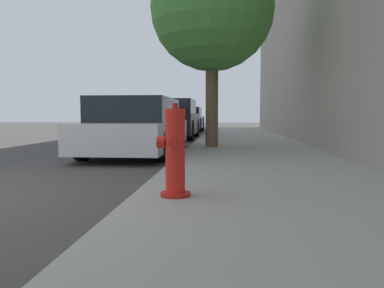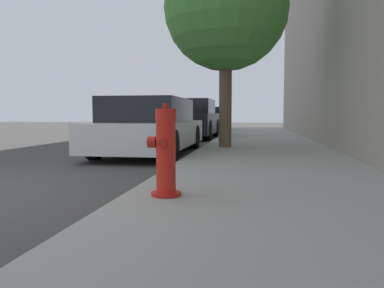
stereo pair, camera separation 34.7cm
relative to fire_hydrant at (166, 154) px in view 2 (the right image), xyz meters
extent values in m
cube|color=#99968E|center=(1.07, -0.11, -0.46)|extent=(2.97, 40.00, 0.11)
cylinder|color=red|center=(0.00, 0.00, -0.38)|extent=(0.28, 0.28, 0.04)
cylinder|color=red|center=(0.00, 0.00, -0.03)|extent=(0.18, 0.18, 0.67)
cylinder|color=red|center=(0.00, 0.00, 0.36)|extent=(0.19, 0.19, 0.11)
cylinder|color=red|center=(0.00, 0.00, 0.44)|extent=(0.05, 0.05, 0.05)
cylinder|color=red|center=(0.00, -0.12, 0.11)|extent=(0.08, 0.06, 0.08)
cylinder|color=red|center=(0.00, 0.12, 0.11)|extent=(0.08, 0.06, 0.08)
cylinder|color=red|center=(-0.13, 0.00, 0.11)|extent=(0.08, 0.11, 0.11)
cube|color=silver|center=(-1.49, 4.86, -0.07)|extent=(1.70, 4.49, 0.56)
cube|color=black|center=(-1.49, 4.68, 0.47)|extent=(1.56, 2.47, 0.52)
cylinder|color=black|center=(-2.26, 6.25, -0.21)|extent=(0.20, 0.60, 0.60)
cylinder|color=black|center=(-0.72, 6.25, -0.21)|extent=(0.20, 0.60, 0.60)
cylinder|color=black|center=(-2.26, 3.47, -0.21)|extent=(0.20, 0.60, 0.60)
cylinder|color=black|center=(-0.72, 3.47, -0.21)|extent=(0.20, 0.60, 0.60)
cube|color=black|center=(-1.55, 10.43, 0.05)|extent=(1.82, 4.04, 0.74)
cube|color=black|center=(-1.55, 10.27, 0.67)|extent=(1.68, 2.22, 0.51)
cylinder|color=black|center=(-2.38, 11.68, -0.16)|extent=(0.20, 0.70, 0.70)
cylinder|color=black|center=(-0.72, 11.68, -0.16)|extent=(0.20, 0.70, 0.70)
cylinder|color=black|center=(-2.38, 9.18, -0.16)|extent=(0.20, 0.70, 0.70)
cylinder|color=black|center=(-0.72, 9.18, -0.16)|extent=(0.20, 0.70, 0.70)
cube|color=navy|center=(-1.67, 16.01, -0.02)|extent=(1.81, 3.85, 0.59)
cube|color=black|center=(-1.67, 15.85, 0.52)|extent=(1.67, 2.12, 0.48)
cylinder|color=black|center=(-2.49, 17.20, -0.16)|extent=(0.20, 0.71, 0.71)
cylinder|color=black|center=(-0.84, 17.20, -0.16)|extent=(0.20, 0.71, 0.71)
cylinder|color=black|center=(-2.49, 14.81, -0.16)|extent=(0.20, 0.71, 0.71)
cylinder|color=black|center=(-0.84, 14.81, -0.16)|extent=(0.20, 0.71, 0.71)
cylinder|color=brown|center=(0.14, 5.51, 0.75)|extent=(0.30, 0.30, 2.30)
sphere|color=#478C38|center=(0.14, 5.51, 2.84)|extent=(2.89, 2.89, 2.89)
camera|label=1|loc=(0.47, -3.44, 0.36)|focal=35.00mm
camera|label=2|loc=(0.82, -3.39, 0.36)|focal=35.00mm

